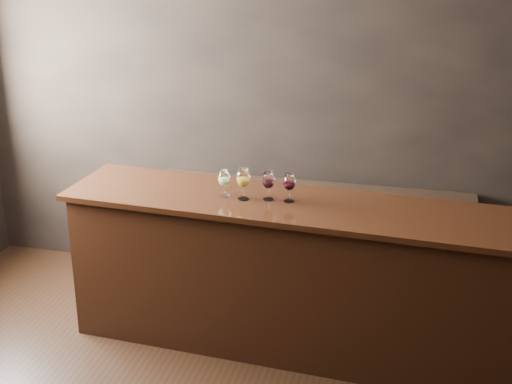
% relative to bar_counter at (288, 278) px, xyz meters
% --- Properties ---
extents(room_shell, '(5.02, 4.52, 2.81)m').
position_rel_bar_counter_xyz_m(room_shell, '(-0.51, -1.15, 1.30)').
color(room_shell, black).
rests_on(room_shell, ground).
extents(bar_counter, '(2.95, 0.82, 1.02)m').
position_rel_bar_counter_xyz_m(bar_counter, '(0.00, 0.00, 0.00)').
color(bar_counter, black).
rests_on(bar_counter, ground).
extents(bar_top, '(3.05, 0.89, 0.04)m').
position_rel_bar_counter_xyz_m(bar_top, '(0.00, 0.00, 0.53)').
color(bar_top, black).
rests_on(bar_top, bar_counter).
extents(back_bar_shelf, '(2.42, 0.40, 0.87)m').
position_rel_bar_counter_xyz_m(back_bar_shelf, '(0.02, 0.77, -0.07)').
color(back_bar_shelf, black).
rests_on(back_bar_shelf, ground).
extents(glass_white, '(0.08, 0.08, 0.18)m').
position_rel_bar_counter_xyz_m(glass_white, '(-0.44, 0.01, 0.67)').
color(glass_white, white).
rests_on(glass_white, bar_top).
extents(glass_amber, '(0.09, 0.09, 0.21)m').
position_rel_bar_counter_xyz_m(glass_amber, '(-0.31, -0.02, 0.69)').
color(glass_amber, white).
rests_on(glass_amber, bar_top).
extents(glass_red_a, '(0.08, 0.08, 0.19)m').
position_rel_bar_counter_xyz_m(glass_red_a, '(-0.14, 0.01, 0.68)').
color(glass_red_a, white).
rests_on(glass_red_a, bar_top).
extents(glass_red_b, '(0.08, 0.08, 0.19)m').
position_rel_bar_counter_xyz_m(glass_red_b, '(-0.01, 0.01, 0.68)').
color(glass_red_b, white).
rests_on(glass_red_b, bar_top).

